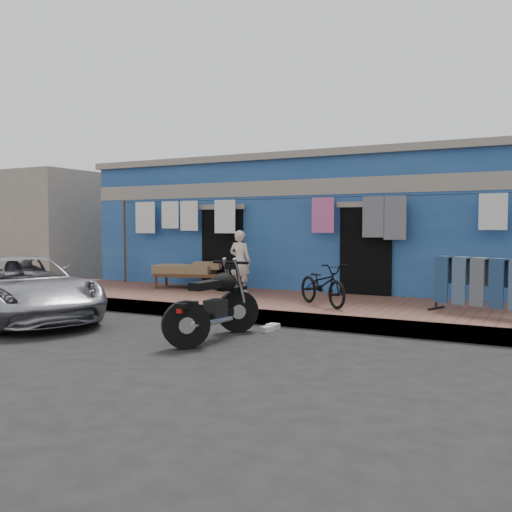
{
  "coord_description": "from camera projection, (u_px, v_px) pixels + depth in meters",
  "views": [
    {
      "loc": [
        4.8,
        -7.15,
        1.69
      ],
      "look_at": [
        0.0,
        2.0,
        1.15
      ],
      "focal_mm": 40.0,
      "sensor_mm": 36.0,
      "label": 1
    }
  ],
  "objects": [
    {
      "name": "litter_c",
      "position": [
        273.0,
        326.0,
        9.36
      ],
      "size": [
        0.18,
        0.22,
        0.09
      ],
      "primitive_type": "cube",
      "rotation": [
        0.0,
        0.0,
        1.54
      ],
      "color": "silver",
      "rests_on": "ground"
    },
    {
      "name": "clothesline",
      "position": [
        279.0,
        221.0,
        12.58
      ],
      "size": [
        10.06,
        0.06,
        2.1
      ],
      "color": "brown",
      "rests_on": "sidewalk"
    },
    {
      "name": "ground",
      "position": [
        195.0,
        338.0,
        8.64
      ],
      "size": [
        80.0,
        80.0,
        0.0
      ],
      "primitive_type": "plane",
      "color": "black",
      "rests_on": "ground"
    },
    {
      "name": "building",
      "position": [
        345.0,
        226.0,
        14.73
      ],
      "size": [
        12.2,
        5.2,
        3.36
      ],
      "color": "navy",
      "rests_on": "ground"
    },
    {
      "name": "seated_person",
      "position": [
        240.0,
        261.0,
        12.43
      ],
      "size": [
        0.49,
        0.33,
        1.35
      ],
      "primitive_type": "imported",
      "rotation": [
        0.0,
        0.0,
        3.16
      ],
      "color": "beige",
      "rests_on": "sidewalk"
    },
    {
      "name": "motorcycle",
      "position": [
        214.0,
        301.0,
        8.46
      ],
      "size": [
        0.67,
        1.79,
        1.15
      ],
      "primitive_type": null,
      "rotation": [
        0.0,
        0.0,
        -0.01
      ],
      "color": "black",
      "rests_on": "ground"
    },
    {
      "name": "neighbor_left",
      "position": [
        43.0,
        226.0,
        19.84
      ],
      "size": [
        6.0,
        5.0,
        3.4
      ],
      "primitive_type": "cube",
      "color": "#9E9384",
      "rests_on": "ground"
    },
    {
      "name": "bicycle",
      "position": [
        323.0,
        279.0,
        10.32
      ],
      "size": [
        1.49,
        1.31,
        0.95
      ],
      "primitive_type": "imported",
      "rotation": [
        0.0,
        0.0,
        0.91
      ],
      "color": "black",
      "rests_on": "sidewalk"
    },
    {
      "name": "litter_a",
      "position": [
        191.0,
        319.0,
        10.11
      ],
      "size": [
        0.21,
        0.17,
        0.09
      ],
      "primitive_type": "cube",
      "rotation": [
        0.0,
        0.0,
        0.07
      ],
      "color": "silver",
      "rests_on": "ground"
    },
    {
      "name": "sidewalk",
      "position": [
        279.0,
        305.0,
        11.29
      ],
      "size": [
        28.0,
        3.0,
        0.25
      ],
      "primitive_type": "cube",
      "color": "brown",
      "rests_on": "ground"
    },
    {
      "name": "jeans_rack",
      "position": [
        490.0,
        286.0,
        9.16
      ],
      "size": [
        2.27,
        1.73,
        0.96
      ],
      "primitive_type": null,
      "rotation": [
        0.0,
        0.0,
        -0.36
      ],
      "color": "black",
      "rests_on": "sidewalk"
    },
    {
      "name": "car",
      "position": [
        20.0,
        287.0,
        10.22
      ],
      "size": [
        4.64,
        3.41,
        1.19
      ],
      "primitive_type": "imported",
      "rotation": [
        0.0,
        0.0,
        1.17
      ],
      "color": "#ABABB0",
      "rests_on": "ground"
    },
    {
      "name": "litter_b",
      "position": [
        267.0,
        329.0,
        9.1
      ],
      "size": [
        0.2,
        0.22,
        0.09
      ],
      "primitive_type": "cube",
      "rotation": [
        0.0,
        0.0,
        1.15
      ],
      "color": "silver",
      "rests_on": "ground"
    },
    {
      "name": "curb",
      "position": [
        244.0,
        315.0,
        10.01
      ],
      "size": [
        28.0,
        0.1,
        0.25
      ],
      "primitive_type": "cube",
      "color": "gray",
      "rests_on": "ground"
    },
    {
      "name": "charpoy",
      "position": [
        192.0,
        275.0,
        13.3
      ],
      "size": [
        2.12,
        1.65,
        0.58
      ],
      "primitive_type": null,
      "rotation": [
        0.0,
        0.0,
        0.25
      ],
      "color": "brown",
      "rests_on": "sidewalk"
    }
  ]
}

